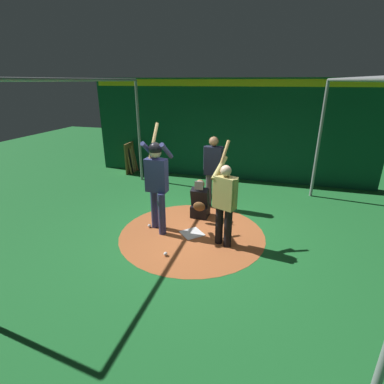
# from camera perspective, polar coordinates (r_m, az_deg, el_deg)

# --- Properties ---
(ground_plane) EXTENTS (25.03, 25.03, 0.00)m
(ground_plane) POSITION_cam_1_polar(r_m,az_deg,el_deg) (6.24, 0.00, -8.17)
(ground_plane) COLOR #1E6B2D
(dirt_circle) EXTENTS (3.05, 3.05, 0.01)m
(dirt_circle) POSITION_cam_1_polar(r_m,az_deg,el_deg) (6.24, 0.00, -8.15)
(dirt_circle) COLOR #B76033
(dirt_circle) RESTS_ON ground
(home_plate) EXTENTS (0.59, 0.59, 0.01)m
(home_plate) POSITION_cam_1_polar(r_m,az_deg,el_deg) (6.24, 0.00, -8.08)
(home_plate) COLOR white
(home_plate) RESTS_ON dirt_circle
(batter) EXTENTS (0.68, 0.49, 2.24)m
(batter) POSITION_cam_1_polar(r_m,az_deg,el_deg) (5.97, -6.92, 2.72)
(batter) COLOR navy
(batter) RESTS_ON ground
(catcher) EXTENTS (0.58, 0.40, 0.93)m
(catcher) POSITION_cam_1_polar(r_m,az_deg,el_deg) (6.83, 1.59, -2.10)
(catcher) COLOR black
(catcher) RESTS_ON ground
(umpire) EXTENTS (0.23, 0.49, 1.80)m
(umpire) POSITION_cam_1_polar(r_m,az_deg,el_deg) (7.18, 4.13, 4.57)
(umpire) COLOR #4C4C51
(umpire) RESTS_ON ground
(visitor) EXTENTS (0.65, 0.51, 2.00)m
(visitor) POSITION_cam_1_polar(r_m,az_deg,el_deg) (5.50, 6.40, -1.62)
(visitor) COLOR black
(visitor) RESTS_ON ground
(back_wall) EXTENTS (0.22, 9.03, 3.13)m
(back_wall) POSITION_cam_1_polar(r_m,az_deg,el_deg) (9.52, 6.99, 11.96)
(back_wall) COLOR #0F472D
(back_wall) RESTS_ON ground
(cage_frame) EXTENTS (6.15, 5.27, 3.09)m
(cage_frame) POSITION_cam_1_polar(r_m,az_deg,el_deg) (5.52, 0.00, 12.09)
(cage_frame) COLOR gray
(cage_frame) RESTS_ON ground
(bat_rack) EXTENTS (0.94, 0.20, 1.05)m
(bat_rack) POSITION_cam_1_polar(r_m,az_deg,el_deg) (10.56, -11.56, 6.57)
(bat_rack) COLOR olive
(bat_rack) RESTS_ON ground
(baseball_0) EXTENTS (0.07, 0.07, 0.07)m
(baseball_0) POSITION_cam_1_polar(r_m,az_deg,el_deg) (5.53, -5.19, -11.95)
(baseball_0) COLOR white
(baseball_0) RESTS_ON dirt_circle
(baseball_1) EXTENTS (0.07, 0.07, 0.07)m
(baseball_1) POSITION_cam_1_polar(r_m,az_deg,el_deg) (6.54, -8.35, -6.54)
(baseball_1) COLOR white
(baseball_1) RESTS_ON dirt_circle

